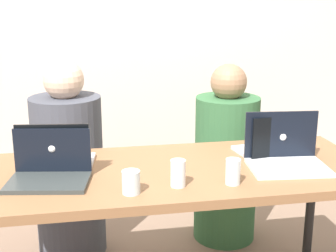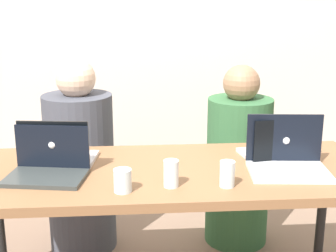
# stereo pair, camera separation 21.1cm
# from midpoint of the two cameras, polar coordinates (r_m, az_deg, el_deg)

# --- Properties ---
(back_wall) EXTENTS (4.74, 0.10, 2.60)m
(back_wall) POSITION_cam_midpoint_polar(r_m,az_deg,el_deg) (3.48, -6.18, 12.35)
(back_wall) COLOR beige
(back_wall) RESTS_ON ground
(desk) EXTENTS (1.82, 0.72, 0.74)m
(desk) POSITION_cam_midpoint_polar(r_m,az_deg,el_deg) (2.12, -2.52, -6.91)
(desk) COLOR brown
(desk) RESTS_ON ground
(person_on_left) EXTENTS (0.42, 0.42, 1.15)m
(person_on_left) POSITION_cam_midpoint_polar(r_m,az_deg,el_deg) (2.80, -14.12, -5.27)
(person_on_left) COLOR #434550
(person_on_left) RESTS_ON ground
(person_on_right) EXTENTS (0.42, 0.42, 1.10)m
(person_on_right) POSITION_cam_midpoint_polar(r_m,az_deg,el_deg) (2.89, 5.01, -4.60)
(person_on_right) COLOR #326339
(person_on_right) RESTS_ON ground
(laptop_front_right) EXTENTS (0.36, 0.29, 0.24)m
(laptop_front_right) POSITION_cam_midpoint_polar(r_m,az_deg,el_deg) (2.15, 11.43, -3.58)
(laptop_front_right) COLOR silver
(laptop_front_right) RESTS_ON desk
(laptop_back_right) EXTENTS (0.33, 0.27, 0.21)m
(laptop_back_right) POSITION_cam_midpoint_polar(r_m,az_deg,el_deg) (2.30, 10.06, -2.41)
(laptop_back_right) COLOR silver
(laptop_back_right) RESTS_ON desk
(laptop_back_left) EXTENTS (0.34, 0.28, 0.22)m
(laptop_back_left) POSITION_cam_midpoint_polar(r_m,az_deg,el_deg) (2.18, -16.13, -3.74)
(laptop_back_left) COLOR silver
(laptop_back_left) RESTS_ON desk
(laptop_front_left) EXTENTS (0.36, 0.27, 0.21)m
(laptop_front_left) POSITION_cam_midpoint_polar(r_m,az_deg,el_deg) (2.03, -17.16, -5.31)
(laptop_front_left) COLOR #343A3A
(laptop_front_left) RESTS_ON desk
(water_glass_left) EXTENTS (0.07, 0.07, 0.09)m
(water_glass_left) POSITION_cam_midpoint_polar(r_m,az_deg,el_deg) (1.84, -7.82, -7.04)
(water_glass_left) COLOR silver
(water_glass_left) RESTS_ON desk
(water_glass_right) EXTENTS (0.06, 0.06, 0.11)m
(water_glass_right) POSITION_cam_midpoint_polar(r_m,az_deg,el_deg) (1.92, 4.81, -5.82)
(water_glass_right) COLOR silver
(water_glass_right) RESTS_ON desk
(water_glass_center) EXTENTS (0.06, 0.06, 0.11)m
(water_glass_center) POSITION_cam_midpoint_polar(r_m,az_deg,el_deg) (1.89, -1.97, -6.05)
(water_glass_center) COLOR white
(water_glass_center) RESTS_ON desk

